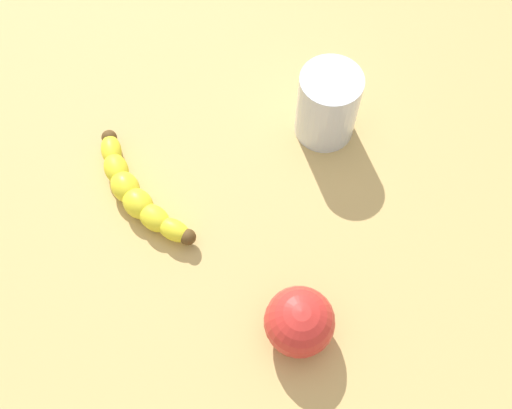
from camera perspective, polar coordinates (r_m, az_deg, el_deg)
The scene contains 4 objects.
wooden_tabletop at distance 79.25cm, azimuth -3.15°, elevation 0.81°, with size 120.00×120.00×3.00cm, color tan.
banana at distance 77.21cm, azimuth -11.27°, elevation 1.13°, with size 15.00×15.07×3.48cm.
smoothie_glass at distance 79.21cm, azimuth 6.74°, elevation 9.12°, with size 7.94×7.94×10.54cm.
apple_fruit at distance 67.55cm, azimuth 4.12°, elevation -10.98°, with size 7.88×7.88×7.88cm, color red.
Camera 1 is at (8.71, -35.25, 71.94)cm, focal length 42.40 mm.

